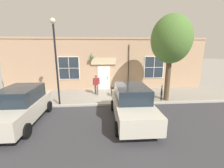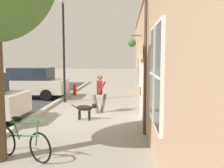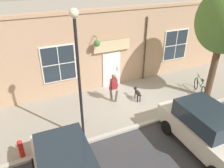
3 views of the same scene
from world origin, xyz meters
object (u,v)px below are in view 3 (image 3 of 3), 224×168
leaning_bicycle (200,87)px  fire_hydrant (21,148)px  pedestrian_walking (114,85)px  dog_on_leash (137,93)px  street_tree_by_curb (224,23)px  parked_car_mid_block (207,130)px  street_lamp (78,64)px

leaning_bicycle → fire_hydrant: 9.76m
pedestrian_walking → dog_on_leash: pedestrian_walking is taller
fire_hydrant → pedestrian_walking: bearing=113.3°
street_tree_by_curb → leaning_bicycle: 3.76m
leaning_bicycle → pedestrian_walking: bearing=-104.2°
pedestrian_walking → leaning_bicycle: bearing=75.8°
leaning_bicycle → street_tree_by_curb: bearing=15.3°
parked_car_mid_block → street_lamp: bearing=-120.5°
street_tree_by_curb → parked_car_mid_block: bearing=-47.5°
leaning_bicycle → fire_hydrant: (0.87, -9.72, 0.02)m
pedestrian_walking → fire_hydrant: bearing=-66.7°
street_tree_by_curb → fire_hydrant: street_tree_by_curb is taller
pedestrian_walking → leaning_bicycle: (1.23, 4.87, -0.59)m
street_lamp → fire_hydrant: bearing=-89.9°
pedestrian_walking → dog_on_leash: 1.41m
pedestrian_walking → street_lamp: 4.02m
leaning_bicycle → street_lamp: bearing=-83.2°
street_lamp → fire_hydrant: size_ratio=6.93×
pedestrian_walking → parked_car_mid_block: bearing=22.3°
dog_on_leash → parked_car_mid_block: bearing=8.6°
pedestrian_walking → street_lamp: (2.09, -2.38, 2.47)m
street_tree_by_curb → fire_hydrant: bearing=-87.9°
pedestrian_walking → street_tree_by_curb: size_ratio=0.28×
pedestrian_walking → street_lamp: street_lamp is taller
dog_on_leash → fire_hydrant: bearing=-74.3°
street_tree_by_curb → street_lamp: (0.36, -7.38, -0.66)m
pedestrian_walking → parked_car_mid_block: parked_car_mid_block is taller
fire_hydrant → parked_car_mid_block: bearing=69.6°
street_tree_by_curb → fire_hydrant: (0.36, -9.86, -3.70)m
street_lamp → fire_hydrant: street_lamp is taller
leaning_bicycle → street_lamp: 7.91m
leaning_bicycle → street_lamp: (0.86, -7.24, 3.06)m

